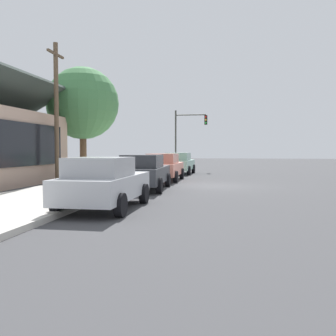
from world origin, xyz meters
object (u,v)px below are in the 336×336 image
car_seafoam (179,163)px  utility_pole_wooden (56,110)px  fire_hydrant_red (108,180)px  traffic_light_main (188,130)px  car_charcoal (144,172)px  car_silver (104,183)px  shade_tree (83,104)px  car_coral (164,167)px

car_seafoam → utility_pole_wooden: size_ratio=0.58×
car_seafoam → fire_hydrant_red: (-12.37, 1.47, -0.32)m
traffic_light_main → car_charcoal: bearing=178.9°
car_silver → traffic_light_main: (21.34, -0.27, 2.68)m
shade_tree → utility_pole_wooden: bearing=-175.8°
car_charcoal → car_silver: bearing=178.0°
traffic_light_main → fire_hydrant_red: traffic_light_main is taller
car_coral → fire_hydrant_red: car_coral is taller
car_seafoam → shade_tree: (-4.29, 5.80, 4.01)m
car_silver → utility_pole_wooden: 10.22m
car_silver → shade_tree: 14.44m
utility_pole_wooden → fire_hydrant_red: bearing=-131.6°
car_seafoam → fire_hydrant_red: car_seafoam is taller
shade_tree → traffic_light_main: bearing=-34.5°
fire_hydrant_red → utility_pole_wooden: bearing=48.4°
car_coral → shade_tree: size_ratio=0.64×
traffic_light_main → car_seafoam: bearing=177.5°
car_silver → car_coral: same height
shade_tree → car_silver: bearing=-155.6°
shade_tree → car_charcoal: bearing=-140.9°
car_seafoam → shade_tree: 8.26m
car_charcoal → car_seafoam: bearing=-2.8°
car_coral → fire_hydrant_red: bearing=167.1°
car_silver → fire_hydrant_red: bearing=17.6°
traffic_light_main → fire_hydrant_red: 17.13m
shade_tree → utility_pole_wooden: utility_pole_wooden is taller
utility_pole_wooden → fire_hydrant_red: utility_pole_wooden is taller
car_coral → utility_pole_wooden: (-2.62, 5.38, 3.11)m
traffic_light_main → utility_pole_wooden: 14.40m
car_charcoal → car_seafoam: (11.29, -0.10, -0.00)m
car_charcoal → fire_hydrant_red: bearing=126.1°
shade_tree → utility_pole_wooden: size_ratio=0.96×
car_coral → shade_tree: 7.24m
car_charcoal → traffic_light_main: size_ratio=0.93×
car_charcoal → traffic_light_main: 15.93m
car_silver → fire_hydrant_red: size_ratio=6.17×
car_coral → traffic_light_main: (10.62, -0.28, 2.68)m
car_silver → traffic_light_main: traffic_light_main is taller
car_charcoal → shade_tree: (7.00, 5.69, 4.01)m
car_seafoam → utility_pole_wooden: (-8.82, 5.47, 3.11)m
car_charcoal → car_seafoam: 11.29m
car_seafoam → fire_hydrant_red: bearing=175.1°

